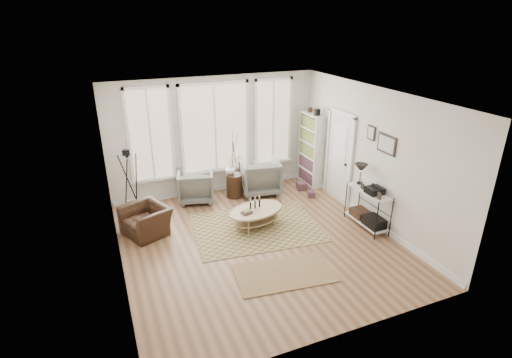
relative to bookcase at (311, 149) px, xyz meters
name	(u,v)px	position (x,y,z in m)	size (l,w,h in m)	color
room	(259,175)	(-2.42, -2.20, 0.47)	(5.50, 5.54, 2.90)	#936B4B
bay_window	(215,130)	(-2.44, 0.49, 0.65)	(4.14, 0.12, 2.24)	#DDB590
door	(339,155)	(0.13, -1.08, 0.17)	(0.09, 1.06, 2.22)	silver
bookcase	(311,149)	(0.00, 0.00, 0.00)	(0.31, 0.85, 2.06)	white
low_shelf	(368,205)	(-0.06, -2.52, -0.44)	(0.38, 1.08, 1.30)	white
wall_art	(382,141)	(0.14, -2.49, 0.92)	(0.04, 0.88, 0.44)	black
rug_main	(256,227)	(-2.25, -1.68, -0.95)	(2.63, 1.98, 0.01)	brown
rug_runner	(284,273)	(-2.42, -3.38, -0.94)	(1.73, 0.96, 0.01)	brown
coffee_table	(256,213)	(-2.24, -1.61, -0.65)	(1.41, 1.09, 0.57)	tan
armchair_left	(196,186)	(-3.09, 0.12, -0.57)	(0.83, 0.85, 0.78)	slate
armchair_right	(260,176)	(-1.47, -0.04, -0.52)	(0.93, 0.96, 0.87)	slate
side_table	(234,167)	(-2.15, -0.02, -0.16)	(0.39, 0.39, 1.65)	#321F14
vase	(230,169)	(-2.22, 0.05, -0.25)	(0.24, 0.24, 0.25)	silver
accent_chair	(146,220)	(-4.44, -1.02, -0.66)	(0.80, 0.91, 0.59)	#321F14
tripod_camera	(131,187)	(-4.60, -0.21, -0.22)	(0.56, 0.56, 1.59)	black
book_stack_near	(301,185)	(-0.39, -0.26, -0.86)	(0.23, 0.30, 0.19)	maroon
book_stack_far	(311,194)	(-0.39, -0.77, -0.88)	(0.17, 0.22, 0.14)	maroon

